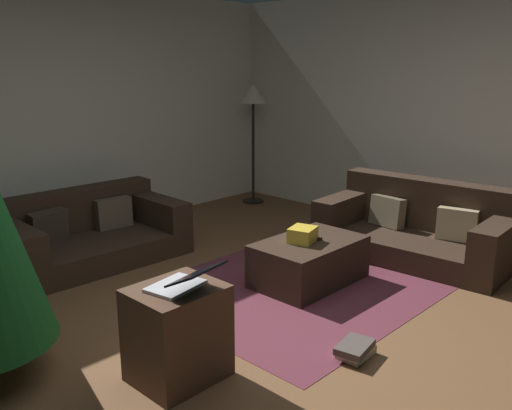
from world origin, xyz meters
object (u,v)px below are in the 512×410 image
object	(u,v)px
couch_right	(419,229)
tv_remote	(313,237)
ottoman	(309,261)
couch_left	(86,234)
corner_lamp	(253,103)
laptop	(183,282)
side_table	(177,333)
book_stack	(355,349)
gift_box	(303,235)

from	to	relation	value
couch_right	tv_remote	world-z (taller)	couch_right
ottoman	couch_right	bearing A→B (deg)	-14.73
tv_remote	couch_left	bearing A→B (deg)	115.14
tv_remote	corner_lamp	bearing A→B (deg)	50.22
couch_left	laptop	xyz separation A→B (m)	(-0.69, -2.33, 0.39)
tv_remote	corner_lamp	xyz separation A→B (m)	(1.63, 2.28, 0.94)
ottoman	side_table	size ratio (longest dim) A/B	1.64
tv_remote	book_stack	distance (m)	1.35
tv_remote	laptop	world-z (taller)	laptop
couch_right	gift_box	distance (m)	1.41
book_stack	tv_remote	bearing A→B (deg)	50.44
tv_remote	laptop	distance (m)	1.83
couch_right	tv_remote	bearing A→B (deg)	70.76
gift_box	ottoman	bearing A→B (deg)	-21.52
couch_right	corner_lamp	xyz separation A→B (m)	(0.40, 2.63, 1.06)
laptop	corner_lamp	world-z (taller)	corner_lamp
ottoman	gift_box	bearing A→B (deg)	158.48
couch_left	laptop	world-z (taller)	laptop
gift_box	laptop	xyz separation A→B (m)	(-1.64, -0.45, 0.20)
tv_remote	gift_box	bearing A→B (deg)	169.89
couch_right	ottoman	bearing A→B (deg)	72.00
couch_right	tv_remote	size ratio (longest dim) A/B	11.50
laptop	gift_box	bearing A→B (deg)	15.28
ottoman	tv_remote	bearing A→B (deg)	11.36
gift_box	couch_left	bearing A→B (deg)	116.68
gift_box	side_table	bearing A→B (deg)	-166.77
couch_left	ottoman	world-z (taller)	couch_left
couch_left	laptop	size ratio (longest dim) A/B	4.02
couch_left	corner_lamp	distance (m)	2.93
couch_right	side_table	xyz separation A→B (m)	(-3.00, -0.02, 0.02)
couch_left	book_stack	size ratio (longest dim) A/B	5.78
tv_remote	book_stack	world-z (taller)	tv_remote
gift_box	couch_right	bearing A→B (deg)	-15.06
laptop	side_table	bearing A→B (deg)	99.97
side_table	gift_box	bearing A→B (deg)	13.23
ottoman	corner_lamp	xyz separation A→B (m)	(1.69, 2.30, 1.14)
tv_remote	laptop	size ratio (longest dim) A/B	0.37
ottoman	side_table	distance (m)	1.75
couch_left	laptop	distance (m)	2.46
gift_box	tv_remote	bearing A→B (deg)	-5.77
laptop	couch_right	bearing A→B (deg)	1.62
couch_left	ottoman	bearing A→B (deg)	119.89
book_stack	corner_lamp	distance (m)	4.31
book_stack	ottoman	bearing A→B (deg)	52.24
couch_left	side_table	xyz separation A→B (m)	(-0.70, -2.27, 0.04)
gift_box	laptop	world-z (taller)	laptop
couch_right	side_table	bearing A→B (deg)	87.19
side_table	laptop	xyz separation A→B (m)	(0.01, -0.06, 0.34)
couch_right	ottoman	xyz separation A→B (m)	(-1.29, 0.34, -0.08)
couch_left	ottoman	size ratio (longest dim) A/B	1.81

